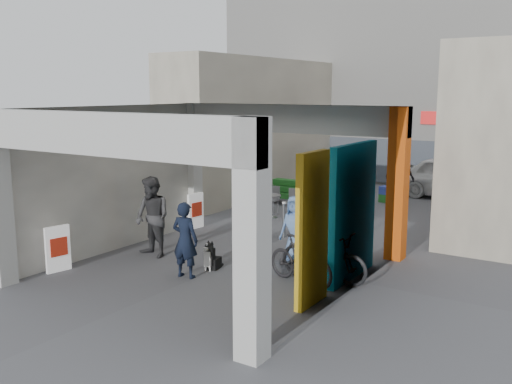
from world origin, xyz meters
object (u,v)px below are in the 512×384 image
Objects in this scene: cafe_set at (271,206)px; man_back_turned at (152,217)px; produce_stand at (285,194)px; man_elderly at (296,228)px; man_with_dog at (185,240)px; man_crates at (400,178)px; border_collie at (211,258)px; bicycle_front at (324,256)px; bicycle_rear at (301,260)px; white_van at (457,178)px.

cafe_set is 5.34m from man_back_turned.
man_elderly is (3.61, -5.75, 0.44)m from produce_stand.
man_elderly is at bearing -127.81° from man_with_dog.
man_crates is at bearing 89.00° from man_elderly.
man_elderly is at bearing -51.93° from cafe_set.
man_back_turned reaches higher than border_collie.
man_back_turned is 4.19m from bicycle_front.
produce_stand is at bearing 105.41° from man_back_turned.
man_elderly reaches higher than cafe_set.
bicycle_rear is at bearing -3.20° from border_collie.
man_elderly is 1.59m from bicycle_rear.
border_collie is 0.35× the size of man_back_turned.
white_van is at bearing -108.71° from man_with_dog.
bicycle_front reaches higher than bicycle_rear.
cafe_set is 6.28m from man_with_dog.
man_elderly reaches higher than white_van.
bicycle_front is 1.19× the size of bicycle_rear.
man_back_turned is 9.32m from man_crates.
bicycle_rear is at bearing -59.05° from man_elderly.
border_collie is 0.41× the size of man_with_dog.
white_van reaches higher than border_collie.
man_back_turned is 1.24× the size of man_elderly.
border_collie is 0.34× the size of bicycle_front.
man_crates is at bearing 157.87° from white_van.
border_collie is 11.60m from white_van.
border_collie is at bearing -108.04° from man_with_dog.
man_with_dog is 12.30m from white_van.
man_back_turned reaches higher than bicycle_front.
white_van is (4.12, 11.29, -0.19)m from man_back_turned.
white_van is at bearing 80.32° from man_back_turned.
man_elderly is at bearing 42.09° from border_collie.
border_collie is 2.04m from man_elderly.
white_van reaches higher than bicycle_rear.
man_back_turned reaches higher than man_with_dog.
bicycle_rear is 0.37× the size of white_van.
produce_stand reaches higher than border_collie.
bicycle_rear is (3.82, 0.20, -0.45)m from man_back_turned.
man_back_turned is at bearing -154.97° from man_elderly.
man_back_turned is (-1.62, 0.75, 0.14)m from man_with_dog.
man_back_turned is at bearing 168.13° from border_collie.
man_with_dog is 1.79m from man_back_turned.
cafe_set is 4.83m from man_elderly.
bicycle_front is 10.67m from white_van.
bicycle_front is (1.15, -0.88, -0.25)m from man_elderly.
man_with_dog is 9.71m from man_crates.
man_crates reaches higher than cafe_set.
man_back_turned reaches higher than white_van.
man_crates is (2.84, 8.88, 0.01)m from man_back_turned.
man_back_turned is 12.02m from white_van.
cafe_set is at bearing -82.03° from man_with_dog.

